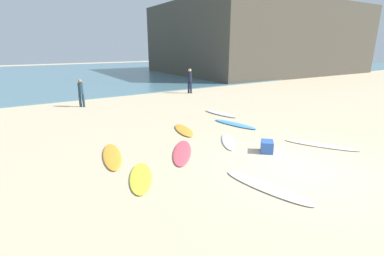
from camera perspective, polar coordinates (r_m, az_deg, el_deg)
The scene contains 15 objects.
ground_plane at distance 8.99m, azimuth 20.88°, elevation -7.55°, with size 120.00×120.00×0.00m, color #C6B28E.
ocean_water at distance 40.18m, azimuth -24.29°, elevation 10.04°, with size 120.00×40.00×0.08m, color slate.
coastal_headland at distance 41.54m, azimuth 13.30°, elevation 17.06°, with size 24.90×18.64×8.57m, color #474238.
surfboard_0 at distance 11.90m, azimuth -1.69°, elevation -0.44°, with size 0.58×1.91×0.08m, color gold.
surfboard_1 at distance 7.52m, azimuth 15.05°, elevation -11.53°, with size 0.56×2.52×0.06m, color white.
surfboard_2 at distance 9.49m, azimuth -2.02°, elevation -4.93°, with size 0.60×2.39×0.07m, color #D94B5A.
surfboard_3 at distance 12.97m, azimuth 8.74°, elevation 0.79°, with size 0.50×2.32×0.08m, color #4394E3.
surfboard_4 at distance 14.91m, azimuth 5.87°, elevation 2.95°, with size 0.53×2.23×0.09m, color silver.
surfboard_5 at distance 10.62m, azimuth 7.46°, elevation -2.73°, with size 0.48×1.92×0.06m, color white.
surfboard_6 at distance 11.19m, azimuth 24.88°, elevation -3.17°, with size 0.49×2.53×0.06m, color beige.
surfboard_7 at distance 7.87m, azimuth -10.41°, elevation -9.87°, with size 0.60×1.98×0.07m, color yellow.
surfboard_8 at distance 9.51m, azimuth -16.00°, elevation -5.50°, with size 0.57×2.42×0.08m, color orange.
beachgoer_near at distance 17.78m, azimuth -21.74°, elevation 6.91°, with size 0.39×0.39×1.64m.
beachgoer_mid at distance 21.51m, azimuth -0.45°, elevation 9.86°, with size 0.38×0.38×1.85m.
beach_cooler at distance 9.85m, azimuth 15.04°, elevation -3.67°, with size 0.52×0.40×0.39m, color #2D56B2.
Camera 1 is at (-6.90, -4.58, 3.48)m, focal length 26.13 mm.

